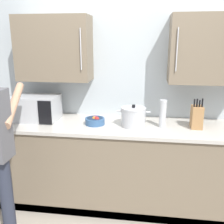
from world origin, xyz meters
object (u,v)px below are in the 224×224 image
object	(u,v)px
stock_pot	(133,117)
microwave_oven	(33,108)
thermos_flask	(163,114)
knife_block	(197,117)
fruit_bowl	(95,121)

from	to	relation	value
stock_pot	microwave_oven	bearing A→B (deg)	176.29
thermos_flask	stock_pot	world-z (taller)	thermos_flask
stock_pot	knife_block	world-z (taller)	knife_block
thermos_flask	stock_pot	distance (m)	0.31
stock_pot	fruit_bowl	size ratio (longest dim) A/B	1.68
microwave_oven	fruit_bowl	size ratio (longest dim) A/B	3.41
thermos_flask	fruit_bowl	xyz separation A→B (m)	(-0.71, -0.00, -0.10)
thermos_flask	knife_block	distance (m)	0.35
thermos_flask	knife_block	world-z (taller)	knife_block
thermos_flask	fruit_bowl	distance (m)	0.72
thermos_flask	stock_pot	bearing A→B (deg)	-177.79
thermos_flask	knife_block	size ratio (longest dim) A/B	0.91
stock_pot	knife_block	xyz separation A→B (m)	(0.65, 0.03, 0.02)
microwave_oven	thermos_flask	bearing A→B (deg)	-2.47
microwave_oven	fruit_bowl	world-z (taller)	microwave_oven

